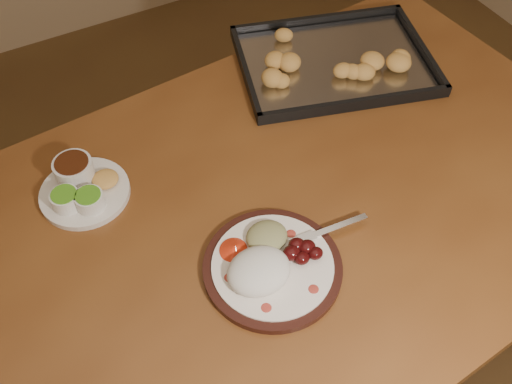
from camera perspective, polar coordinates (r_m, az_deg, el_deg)
dining_table at (r=1.20m, az=1.57°, el=-4.39°), size 1.57×1.03×0.75m
dinner_plate at (r=1.03m, az=1.31°, el=-7.23°), size 0.34×0.25×0.06m
condiment_saucer at (r=1.18m, az=-17.07°, el=0.51°), size 0.18×0.18×0.06m
baking_tray at (r=1.44m, az=7.82°, el=12.94°), size 0.53×0.45×0.05m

